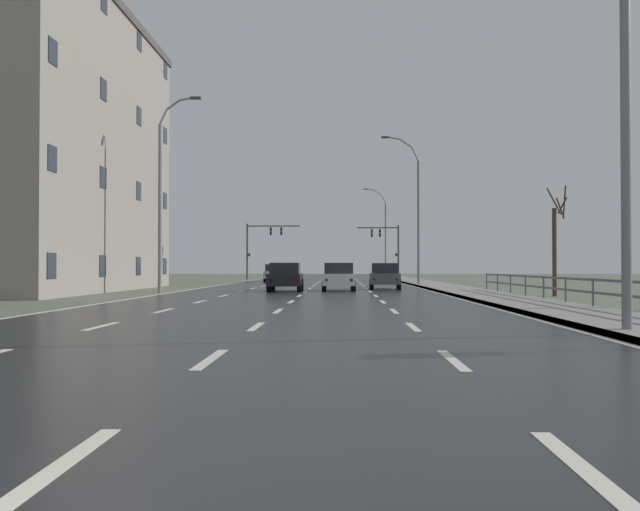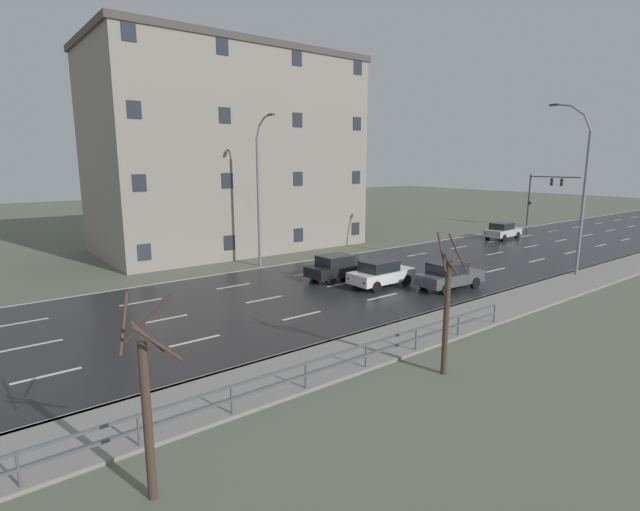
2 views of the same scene
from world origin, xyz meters
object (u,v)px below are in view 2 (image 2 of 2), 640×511
object	(u,v)px
brick_building	(228,152)
car_distant	(503,231)
street_lamp_left_bank	(259,194)
car_far_left	(381,273)
traffic_signal_left	(541,191)
car_mid_centre	(449,275)
car_far_right	(337,267)
street_lamp_midground	(581,193)

from	to	relation	value
brick_building	car_distant	bearing A→B (deg)	61.56
street_lamp_left_bank	car_far_left	xyz separation A→B (m)	(9.25, 2.71, -4.28)
traffic_signal_left	car_mid_centre	world-z (taller)	traffic_signal_left
car_far_right	car_distant	size ratio (longest dim) A/B	0.98
street_lamp_midground	car_far_right	bearing A→B (deg)	-123.60
traffic_signal_left	car_far_left	distance (m)	34.47
traffic_signal_left	car_far_right	distance (m)	34.83
traffic_signal_left	car_far_right	size ratio (longest dim) A/B	1.43
street_lamp_left_bank	car_distant	distance (m)	25.17
street_lamp_left_bank	traffic_signal_left	distance (m)	36.05
street_lamp_left_bank	car_mid_centre	xyz separation A→B (m)	(12.03, 5.49, -4.28)
car_far_left	traffic_signal_left	bearing A→B (deg)	103.53
car_distant	car_far_left	bearing A→B (deg)	-78.66
car_far_right	car_far_left	size ratio (longest dim) A/B	1.00
street_lamp_left_bank	street_lamp_midground	bearing A→B (deg)	44.45
traffic_signal_left	car_far_left	world-z (taller)	traffic_signal_left
car_far_left	brick_building	distance (m)	19.26
car_far_right	car_distant	distance (m)	22.95
traffic_signal_left	brick_building	distance (m)	35.45
street_lamp_midground	brick_building	world-z (taller)	brick_building
brick_building	traffic_signal_left	bearing A→B (deg)	74.25
street_lamp_midground	street_lamp_left_bank	world-z (taller)	street_lamp_midground
car_far_left	car_far_right	bearing A→B (deg)	-162.22
street_lamp_midground	car_distant	size ratio (longest dim) A/B	2.61
street_lamp_midground	car_far_left	size ratio (longest dim) A/B	2.67
car_far_right	street_lamp_left_bank	bearing A→B (deg)	-165.22
car_far_right	car_far_left	xyz separation A→B (m)	(2.91, 0.95, 0.00)
car_far_right	brick_building	world-z (taller)	brick_building
street_lamp_left_bank	car_mid_centre	bearing A→B (deg)	24.51
car_far_right	car_mid_centre	world-z (taller)	same
street_lamp_left_bank	brick_building	distance (m)	9.32
street_lamp_left_bank	car_mid_centre	size ratio (longest dim) A/B	2.46
car_far_left	brick_building	size ratio (longest dim) A/B	0.19
car_far_left	car_mid_centre	world-z (taller)	same
street_lamp_midground	brick_building	distance (m)	26.71
car_far_right	brick_building	size ratio (longest dim) A/B	0.19
car_mid_centre	car_far_right	bearing A→B (deg)	-143.33
traffic_signal_left	brick_building	world-z (taller)	brick_building
street_lamp_midground	car_far_right	xyz separation A→B (m)	(-8.53, -12.84, -4.53)
street_lamp_midground	car_mid_centre	size ratio (longest dim) A/B	2.61
car_mid_centre	brick_building	size ratio (longest dim) A/B	0.20
car_far_left	street_lamp_left_bank	bearing A→B (deg)	-164.08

